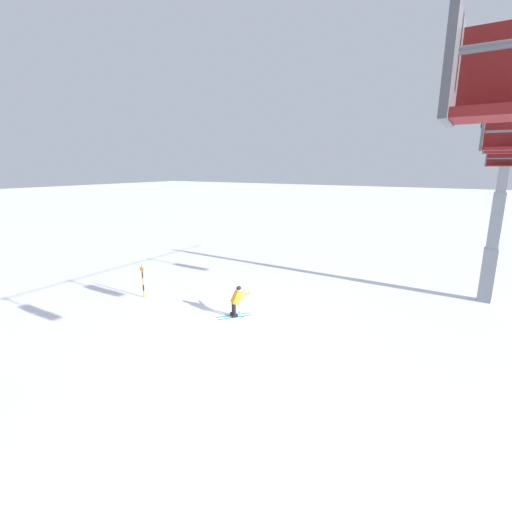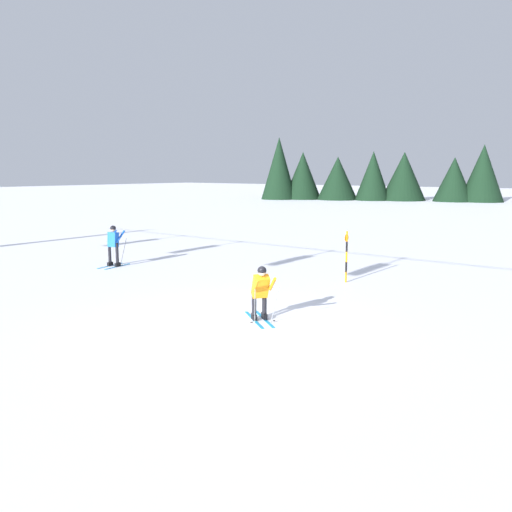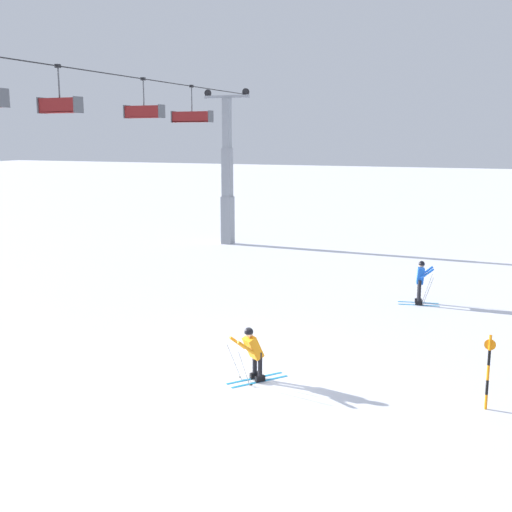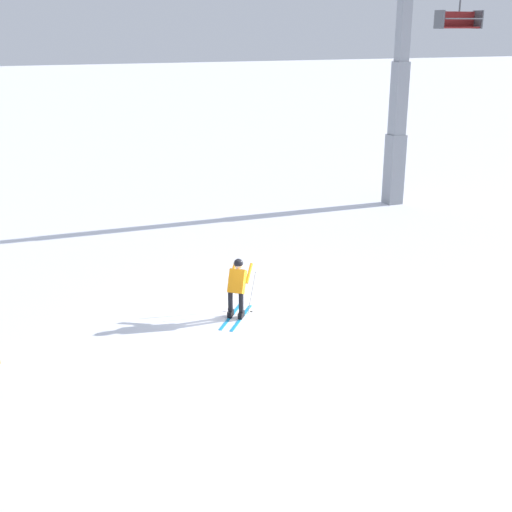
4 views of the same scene
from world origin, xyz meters
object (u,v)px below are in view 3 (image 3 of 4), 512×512
Objects in this scene: trail_marker_pole at (488,369)px; skier_distant_uphill at (421,279)px; skier_carving_main at (253,350)px; chairlift_seat_middle at (59,105)px; lift_tower_far at (227,179)px; chairlift_seat_fourth at (143,112)px; chairlift_seat_farthest at (191,117)px.

trail_marker_pole reaches higher than skier_distant_uphill.
chairlift_seat_middle reaches higher than skier_carving_main.
lift_tower_far is (20.65, 10.57, 3.17)m from skier_carving_main.
skier_carving_main is 0.84× the size of chairlift_seat_fourth.
skier_carving_main is 16.98m from chairlift_seat_fourth.
chairlift_seat_farthest reaches higher than trail_marker_pole.
trail_marker_pole is (-4.66, -16.68, -6.89)m from chairlift_seat_middle.
chairlift_seat_middle is at bearing -180.00° from chairlift_seat_fourth.
chairlift_seat_fourth is 4.81m from chairlift_seat_farthest.
skier_distant_uphill is at bearing -69.68° from chairlift_seat_middle.
lift_tower_far is 17.37m from skier_distant_uphill.
lift_tower_far reaches higher than skier_distant_uphill.
chairlift_seat_farthest is 1.23× the size of trail_marker_pole.
chairlift_seat_fourth is at bearing 43.10° from skier_carving_main.
skier_distant_uphill is at bearing -113.26° from chairlift_seat_farthest.
chairlift_seat_fourth is (6.06, 0.00, -0.04)m from chairlift_seat_middle.
lift_tower_far is 5.10× the size of chairlift_seat_middle.
trail_marker_pole is (0.57, -6.10, 0.13)m from skier_carving_main.
lift_tower_far is 4.73× the size of chairlift_seat_fourth.
chairlift_seat_fourth reaches higher than skier_distant_uphill.
chairlift_seat_middle is 0.79× the size of chairlift_seat_farthest.
lift_tower_far is 4.97× the size of trail_marker_pole.
trail_marker_pole reaches higher than skier_carving_main.
lift_tower_far is 15.89m from chairlift_seat_middle.
trail_marker_pole is (-20.08, -16.68, -3.04)m from lift_tower_far.
skier_distant_uphill is (-1.03, -13.59, -6.84)m from chairlift_seat_fourth.
chairlift_seat_middle and chairlift_seat_fourth have the same top height.
chairlift_seat_fourth is (-9.35, -0.00, 3.81)m from lift_tower_far.
chairlift_seat_middle is at bearing 180.00° from chairlift_seat_farthest.
lift_tower_far reaches higher than chairlift_seat_middle.
skier_carving_main is 23.42m from lift_tower_far.
chairlift_seat_farthest is at bearing 33.28° from skier_carving_main.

